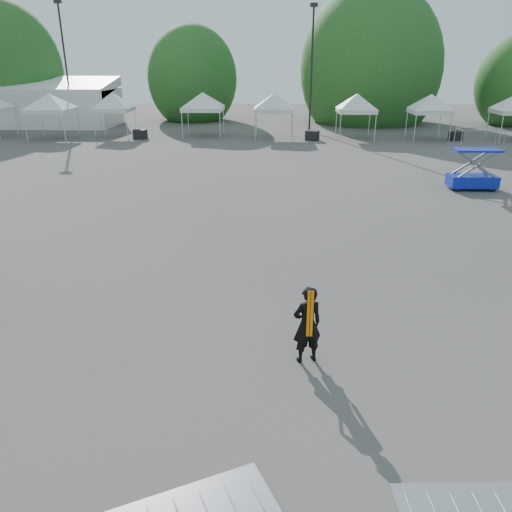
{
  "coord_description": "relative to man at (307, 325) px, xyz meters",
  "views": [
    {
      "loc": [
        -0.01,
        -11.39,
        5.75
      ],
      "look_at": [
        -0.4,
        -0.17,
        1.3
      ],
      "focal_mm": 35.0,
      "sensor_mm": 36.0,
      "label": 1
    }
  ],
  "objects": [
    {
      "name": "light_pole_west",
      "position": [
        -18.7,
        36.66,
        4.94
      ],
      "size": [
        0.6,
        0.25,
        10.3
      ],
      "color": "black",
      "rests_on": "ground"
    },
    {
      "name": "barrier_mid",
      "position": [
        2.01,
        -3.63,
        -0.8
      ],
      "size": [
        1.99,
        1.06,
        0.06
      ],
      "rotation": [
        0.0,
        0.0,
        0.04
      ],
      "color": "#A8ABB0",
      "rests_on": "ground"
    },
    {
      "name": "tent_c",
      "position": [
        -13.11,
        30.97,
        2.23
      ],
      "size": [
        3.79,
        3.79,
        3.88
      ],
      "color": "silver",
      "rests_on": "ground"
    },
    {
      "name": "tent_f",
      "position": [
        5.5,
        30.57,
        2.23
      ],
      "size": [
        3.94,
        3.94,
        3.88
      ],
      "color": "silver",
      "rests_on": "ground"
    },
    {
      "name": "scissor_lift",
      "position": [
        8.64,
        14.68,
        0.58
      ],
      "size": [
        2.17,
        1.1,
        2.79
      ],
      "rotation": [
        0.0,
        0.0,
        0.01
      ],
      "color": "#0B1F95",
      "rests_on": "ground"
    },
    {
      "name": "light_pole_east",
      "position": [
        2.3,
        34.66,
        4.68
      ],
      "size": [
        0.6,
        0.25,
        9.8
      ],
      "color": "black",
      "rests_on": "ground"
    },
    {
      "name": "marquee",
      "position": [
        -22.7,
        37.66,
        1.14
      ],
      "size": [
        15.0,
        6.25,
        4.23
      ],
      "color": "silver",
      "rests_on": "ground"
    },
    {
      "name": "crate_east",
      "position": [
        12.99,
        29.97,
        -0.5
      ],
      "size": [
        0.99,
        0.86,
        0.67
      ],
      "primitive_type": "cube",
      "rotation": [
        0.0,
        0.0,
        0.25
      ],
      "color": "black",
      "rests_on": "ground"
    },
    {
      "name": "tent_g",
      "position": [
        10.9,
        30.24,
        2.23
      ],
      "size": [
        3.92,
        3.92,
        3.88
      ],
      "color": "silver",
      "rests_on": "ground"
    },
    {
      "name": "tree_far_w",
      "position": [
        -26.7,
        40.66,
        3.71
      ],
      "size": [
        4.8,
        4.8,
        7.3
      ],
      "color": "#382314",
      "rests_on": "ground"
    },
    {
      "name": "tent_d",
      "position": [
        -6.27,
        31.65,
        2.23
      ],
      "size": [
        4.39,
        4.39,
        3.88
      ],
      "color": "silver",
      "rests_on": "ground"
    },
    {
      "name": "crate_west",
      "position": [
        -10.93,
        29.81,
        -0.47
      ],
      "size": [
        1.02,
        0.85,
        0.72
      ],
      "primitive_type": "cube",
      "rotation": [
        0.0,
        0.0,
        -0.15
      ],
      "color": "black",
      "rests_on": "ground"
    },
    {
      "name": "tent_e",
      "position": [
        -0.71,
        30.88,
        2.23
      ],
      "size": [
        4.23,
        4.23,
        3.88
      ],
      "color": "silver",
      "rests_on": "ground"
    },
    {
      "name": "tent_b",
      "position": [
        -17.62,
        29.85,
        2.23
      ],
      "size": [
        4.37,
        4.37,
        3.88
      ],
      "color": "silver",
      "rests_on": "ground"
    },
    {
      "name": "man",
      "position": [
        0.0,
        0.0,
        0.0
      ],
      "size": [
        0.7,
        0.58,
        1.66
      ],
      "rotation": [
        0.0,
        0.0,
        3.49
      ],
      "color": "black",
      "rests_on": "ground"
    },
    {
      "name": "tree_mid_w",
      "position": [
        -8.7,
        42.66,
        3.1
      ],
      "size": [
        4.16,
        4.16,
        6.33
      ],
      "color": "#382314",
      "rests_on": "ground"
    },
    {
      "name": "tree_mid_e",
      "position": [
        8.3,
        41.66,
        4.01
      ],
      "size": [
        5.12,
        5.12,
        7.79
      ],
      "color": "#382314",
      "rests_on": "ground"
    },
    {
      "name": "crate_mid",
      "position": [
        2.19,
        29.6,
        -0.47
      ],
      "size": [
        1.12,
        1.01,
        0.72
      ],
      "primitive_type": "cube",
      "rotation": [
        0.0,
        0.0,
        -0.39
      ],
      "color": "black",
      "rests_on": "ground"
    },
    {
      "name": "ground",
      "position": [
        -0.7,
        2.66,
        -0.83
      ],
      "size": [
        120.0,
        120.0,
        0.0
      ],
      "primitive_type": "plane",
      "color": "#474442",
      "rests_on": "ground"
    }
  ]
}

